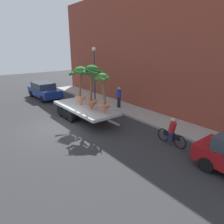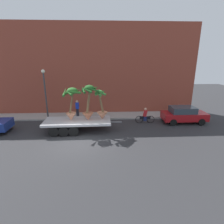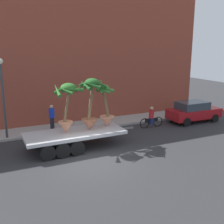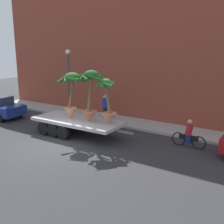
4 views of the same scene
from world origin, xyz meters
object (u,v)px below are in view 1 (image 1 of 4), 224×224
(cyclist, at_px, (172,133))
(street_lamp, at_px, (94,68))
(potted_palm_rear, at_px, (104,97))
(pedestrian_near_gate, at_px, (119,97))
(potted_palm_middle, at_px, (81,83))
(trailing_car, at_px, (44,90))
(flatbed_trailer, at_px, (83,109))
(potted_palm_front, at_px, (91,87))

(cyclist, distance_m, street_lamp, 10.02)
(potted_palm_rear, height_order, pedestrian_near_gate, potted_palm_rear)
(potted_palm_rear, bearing_deg, potted_palm_middle, -173.91)
(potted_palm_rear, relative_size, trailing_car, 0.55)
(street_lamp, bearing_deg, potted_palm_rear, -27.83)
(flatbed_trailer, xyz_separation_m, potted_palm_rear, (2.29, 0.25, 1.26))
(street_lamp, bearing_deg, pedestrian_near_gate, 9.07)
(potted_palm_middle, distance_m, cyclist, 7.03)
(potted_palm_rear, bearing_deg, trailing_car, -178.50)
(street_lamp, bearing_deg, potted_palm_front, -35.11)
(flatbed_trailer, xyz_separation_m, cyclist, (6.44, 1.71, -0.09))
(potted_palm_middle, distance_m, street_lamp, 4.41)
(trailing_car, bearing_deg, pedestrian_near_gate, 25.69)
(pedestrian_near_gate, bearing_deg, street_lamp, -170.93)
(potted_palm_middle, bearing_deg, pedestrian_near_gate, 91.85)
(potted_palm_rear, relative_size, cyclist, 1.37)
(trailing_car, bearing_deg, potted_palm_rear, 1.50)
(flatbed_trailer, relative_size, potted_palm_front, 2.22)
(cyclist, bearing_deg, pedestrian_near_gate, 164.22)
(potted_palm_rear, bearing_deg, pedestrian_near_gate, 127.01)
(potted_palm_front, height_order, street_lamp, street_lamp)
(flatbed_trailer, height_order, street_lamp, street_lamp)
(cyclist, bearing_deg, flatbed_trailer, -165.14)
(potted_palm_front, bearing_deg, potted_palm_middle, -179.03)
(potted_palm_middle, bearing_deg, street_lamp, 134.17)
(pedestrian_near_gate, distance_m, street_lamp, 3.68)
(flatbed_trailer, bearing_deg, potted_palm_middle, -179.43)
(potted_palm_rear, xyz_separation_m, street_lamp, (-5.44, 2.87, 1.22))
(trailing_car, bearing_deg, potted_palm_middle, 0.04)
(trailing_car, distance_m, street_lamp, 6.03)
(cyclist, distance_m, pedestrian_near_gate, 6.93)
(flatbed_trailer, distance_m, cyclist, 6.66)
(trailing_car, relative_size, pedestrian_near_gate, 2.68)
(potted_palm_middle, relative_size, cyclist, 1.50)
(trailing_car, xyz_separation_m, street_lamp, (4.56, 3.13, 2.40))
(pedestrian_near_gate, height_order, street_lamp, street_lamp)
(potted_palm_rear, height_order, cyclist, potted_palm_rear)
(flatbed_trailer, distance_m, street_lamp, 5.08)
(flatbed_trailer, distance_m, potted_palm_middle, 1.81)
(potted_palm_rear, relative_size, pedestrian_near_gate, 1.47)
(street_lamp, bearing_deg, cyclist, -8.41)
(potted_palm_middle, distance_m, trailing_car, 7.79)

